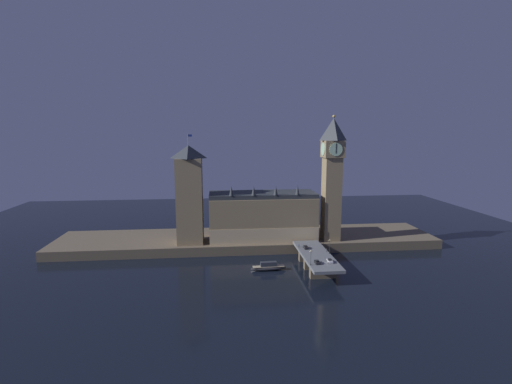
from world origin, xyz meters
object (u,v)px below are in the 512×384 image
car_southbound_lead (330,261)px  street_lamp_near (311,256)px  victoria_tower (190,195)px  clock_tower (332,175)px  car_northbound_lead (306,247)px  pedestrian_far_rail (299,245)px  car_northbound_trail (317,262)px  boat_upstream (268,267)px  pedestrian_mid_walk (327,250)px  street_lamp_mid (330,245)px

car_southbound_lead → street_lamp_near: size_ratio=0.63×
victoria_tower → car_southbound_lead: size_ratio=13.92×
clock_tower → car_southbound_lead: bearing=-107.1°
car_northbound_lead → car_southbound_lead: size_ratio=1.03×
pedestrian_far_rail → car_northbound_trail: bearing=-82.9°
car_northbound_lead → boat_upstream: bearing=-155.7°
victoria_tower → car_southbound_lead: victoria_tower is taller
boat_upstream → car_southbound_lead: bearing=-24.6°
pedestrian_mid_walk → boat_upstream: 30.40m
victoria_tower → pedestrian_mid_walk: bearing=-24.1°
car_northbound_trail → pedestrian_mid_walk: size_ratio=2.39×
car_northbound_lead → pedestrian_mid_walk: (9.14, -6.40, 0.23)m
car_northbound_lead → street_lamp_mid: bearing=-44.0°
car_northbound_lead → street_lamp_mid: 13.78m
clock_tower → pedestrian_mid_walk: 45.33m
victoria_tower → pedestrian_far_rail: 65.22m
street_lamp_mid → clock_tower: bearing=72.4°
victoria_tower → pedestrian_mid_walk: victoria_tower is taller
victoria_tower → car_northbound_lead: bearing=-22.2°
victoria_tower → car_northbound_trail: (59.58, -46.50, -24.17)m
car_southbound_lead → boat_upstream: (-26.45, 12.08, -6.59)m
car_southbound_lead → street_lamp_mid: 13.13m
street_lamp_mid → boat_upstream: (-29.90, -0.01, -10.35)m
clock_tower → street_lamp_mid: size_ratio=9.74×
pedestrian_far_rail → street_lamp_mid: bearing=-42.2°
clock_tower → car_northbound_trail: 59.08m
victoria_tower → pedestrian_far_rail: size_ratio=32.09×
pedestrian_mid_walk → street_lamp_near: 21.83m
car_northbound_trail → street_lamp_near: (-3.45, -1.69, 3.59)m
victoria_tower → car_northbound_lead: size_ratio=13.47×
pedestrian_mid_walk → boat_upstream: bearing=-174.6°
car_southbound_lead → pedestrian_mid_walk: bearing=78.4°
pedestrian_mid_walk → street_lamp_near: (-12.58, -17.52, 3.35)m
car_northbound_trail → street_lamp_near: bearing=-153.9°
clock_tower → car_southbound_lead: clock_tower is taller
victoria_tower → street_lamp_near: bearing=-40.6°
boat_upstream → street_lamp_mid: bearing=0.0°
street_lamp_mid → boat_upstream: bearing=-180.0°
car_southbound_lead → street_lamp_near: 10.51m
car_northbound_trail → pedestrian_far_rail: bearing=97.1°
car_northbound_trail → victoria_tower: bearing=142.0°
car_northbound_trail → car_southbound_lead: 6.16m
victoria_tower → street_lamp_mid: bearing=-25.8°
car_northbound_trail → boat_upstream: size_ratio=0.25×
clock_tower → pedestrian_mid_walk: size_ratio=39.22×
car_northbound_lead → boat_upstream: (-20.36, -9.21, -6.58)m
clock_tower → car_northbound_trail: clock_tower is taller
car_southbound_lead → pedestrian_far_rail: 25.21m
victoria_tower → boat_upstream: victoria_tower is taller
car_northbound_trail → street_lamp_near: 5.25m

